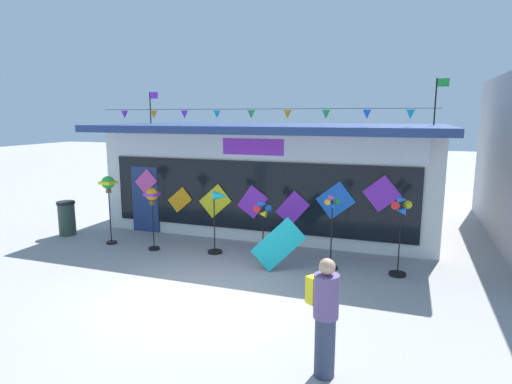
% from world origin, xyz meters
% --- Properties ---
extents(ground_plane, '(80.00, 80.00, 0.00)m').
position_xyz_m(ground_plane, '(0.00, 0.00, 0.00)').
color(ground_plane, '#9E9B99').
extents(kite_shop_building, '(10.12, 5.34, 4.54)m').
position_xyz_m(kite_shop_building, '(-0.27, 5.88, 1.65)').
color(kite_shop_building, silver).
rests_on(kite_shop_building, ground_plane).
extents(wind_spinner_far_left, '(0.36, 0.36, 1.90)m').
position_xyz_m(wind_spinner_far_left, '(-3.95, 2.32, 1.56)').
color(wind_spinner_far_left, black).
rests_on(wind_spinner_far_left, ground_plane).
extents(wind_spinner_left, '(0.34, 0.34, 1.66)m').
position_xyz_m(wind_spinner_left, '(-2.53, 2.24, 1.32)').
color(wind_spinner_left, black).
rests_on(wind_spinner_left, ground_plane).
extents(wind_spinner_center_left, '(0.58, 0.37, 1.64)m').
position_xyz_m(wind_spinner_center_left, '(-0.75, 2.52, 1.10)').
color(wind_spinner_center_left, black).
rests_on(wind_spinner_center_left, ground_plane).
extents(wind_spinner_center_right, '(0.42, 0.35, 1.47)m').
position_xyz_m(wind_spinner_center_right, '(0.42, 2.55, 0.96)').
color(wind_spinner_center_right, black).
rests_on(wind_spinner_center_right, ground_plane).
extents(wind_spinner_right, '(0.33, 0.33, 1.76)m').
position_xyz_m(wind_spinner_right, '(2.16, 2.32, 0.99)').
color(wind_spinner_right, black).
rests_on(wind_spinner_right, ground_plane).
extents(wind_spinner_far_right, '(0.43, 0.38, 1.83)m').
position_xyz_m(wind_spinner_far_right, '(3.65, 2.39, 1.20)').
color(wind_spinner_far_right, black).
rests_on(wind_spinner_far_right, ground_plane).
extents(person_mid_plaza, '(0.47, 0.44, 1.68)m').
position_xyz_m(person_mid_plaza, '(2.78, -1.86, 0.89)').
color(person_mid_plaza, '#333D56').
rests_on(person_mid_plaza, ground_plane).
extents(trash_bin, '(0.52, 0.52, 1.02)m').
position_xyz_m(trash_bin, '(-5.76, 2.63, 0.51)').
color(trash_bin, '#2D4238').
rests_on(trash_bin, ground_plane).
extents(display_kite_on_ground, '(1.24, 0.36, 1.24)m').
position_xyz_m(display_kite_on_ground, '(1.04, 1.84, 0.62)').
color(display_kite_on_ground, '#19B7BC').
rests_on(display_kite_on_ground, ground_plane).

